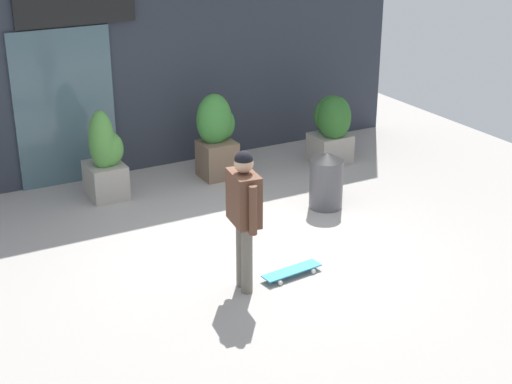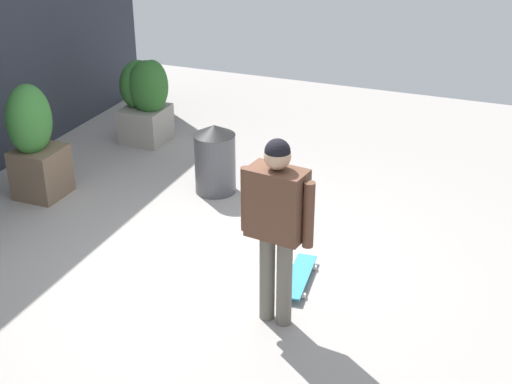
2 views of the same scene
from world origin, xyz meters
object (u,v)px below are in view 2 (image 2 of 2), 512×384
(skateboarder, at_px, (277,214))
(trash_bin, at_px, (215,159))
(skateboard, at_px, (299,276))
(planter_box_mid, at_px, (146,95))
(planter_box_left, at_px, (34,139))

(skateboarder, bearing_deg, trash_bin, 43.44)
(skateboard, xyz_separation_m, planter_box_mid, (2.57, 3.02, 0.57))
(planter_box_mid, bearing_deg, skateboarder, -136.67)
(skateboarder, distance_m, planter_box_left, 3.61)
(trash_bin, bearing_deg, skateboard, -134.16)
(skateboarder, relative_size, skateboard, 2.14)
(skateboarder, bearing_deg, planter_box_mid, 50.96)
(planter_box_mid, height_order, trash_bin, planter_box_mid)
(skateboarder, bearing_deg, planter_box_left, 76.56)
(planter_box_left, xyz_separation_m, planter_box_mid, (1.91, -0.33, -0.05))
(trash_bin, bearing_deg, skateboarder, -144.18)
(skateboarder, xyz_separation_m, skateboard, (0.63, 0.00, -0.95))
(skateboarder, xyz_separation_m, trash_bin, (2.10, 1.51, -0.60))
(skateboard, relative_size, trash_bin, 0.95)
(trash_bin, bearing_deg, planter_box_mid, 53.75)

